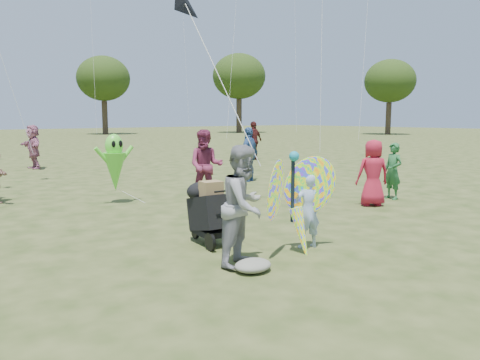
# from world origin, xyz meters

# --- Properties ---
(ground) EXTENTS (160.00, 160.00, 0.00)m
(ground) POSITION_xyz_m (0.00, 0.00, 0.00)
(ground) COLOR #51592B
(ground) RESTS_ON ground
(child_girl) EXTENTS (0.52, 0.43, 1.24)m
(child_girl) POSITION_xyz_m (0.51, 0.61, 0.62)
(child_girl) COLOR #96ADD4
(child_girl) RESTS_ON ground
(adult_man) EXTENTS (1.04, 0.94, 1.76)m
(adult_man) POSITION_xyz_m (-0.87, 0.57, 0.88)
(adult_man) COLOR gray
(adult_man) RESTS_ON ground
(grey_bag) EXTENTS (0.55, 0.45, 0.18)m
(grey_bag) POSITION_xyz_m (-0.98, 0.25, 0.09)
(grey_bag) COLOR gray
(grey_bag) RESTS_ON ground
(crowd_a) EXTENTS (0.94, 0.85, 1.61)m
(crowd_a) POSITION_xyz_m (4.47, 2.15, 0.81)
(crowd_a) COLOR #A91B30
(crowd_a) RESTS_ON ground
(crowd_c) EXTENTS (1.15, 0.82, 1.81)m
(crowd_c) POSITION_xyz_m (4.92, 7.35, 0.91)
(crowd_c) COLOR #345891
(crowd_c) RESTS_ON ground
(crowd_e) EXTENTS (1.13, 1.11, 1.84)m
(crowd_e) POSITION_xyz_m (1.65, 5.17, 0.92)
(crowd_e) COLOR maroon
(crowd_e) RESTS_ON ground
(crowd_f) EXTENTS (0.44, 0.59, 1.48)m
(crowd_f) POSITION_xyz_m (5.66, 2.37, 0.74)
(crowd_f) COLOR #256332
(crowd_f) RESTS_ON ground
(crowd_h) EXTENTS (1.19, 0.66, 1.92)m
(crowd_h) POSITION_xyz_m (10.08, 13.11, 0.96)
(crowd_h) COLOR #4E1A1A
(crowd_h) RESTS_ON ground
(crowd_j) EXTENTS (0.63, 1.72, 1.82)m
(crowd_j) POSITION_xyz_m (0.40, 15.87, 0.91)
(crowd_j) COLOR #A35D78
(crowd_j) RESTS_ON ground
(jogging_stroller) EXTENTS (0.57, 1.09, 1.09)m
(jogging_stroller) POSITION_xyz_m (-0.62, 1.84, 0.61)
(jogging_stroller) COLOR black
(jogging_stroller) RESTS_ON ground
(butterfly_kite) EXTENTS (1.74, 0.75, 1.83)m
(butterfly_kite) POSITION_xyz_m (0.14, 0.52, 0.84)
(butterfly_kite) COLOR #FF2863
(butterfly_kite) RESTS_ON ground
(delta_kite_rig) EXTENTS (0.89, 1.84, 3.01)m
(delta_kite_rig) POSITION_xyz_m (-0.81, 2.18, 4.00)
(delta_kite_rig) COLOR black
(delta_kite_rig) RESTS_ON ground
(alien_kite) EXTENTS (1.12, 0.69, 1.74)m
(alien_kite) POSITION_xyz_m (-0.29, 6.32, 0.97)
(alien_kite) COLOR #5DE536
(alien_kite) RESTS_ON ground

